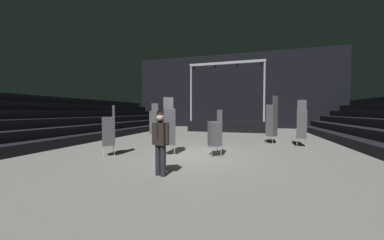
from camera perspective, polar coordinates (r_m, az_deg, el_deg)
name	(u,v)px	position (r m, az deg, el deg)	size (l,w,h in m)	color
ground_plane	(197,156)	(8.29, 1.38, -9.97)	(22.00, 30.00, 0.10)	slate
arena_end_wall	(232,91)	(23.04, 11.08, 7.97)	(22.00, 0.30, 8.00)	black
bleacher_bank_left	(52,118)	(13.97, -34.55, 0.41)	(4.50, 24.00, 2.70)	black
stage_riser	(228,124)	(18.90, 9.89, -1.23)	(6.58, 3.49, 5.87)	black
man_with_tie	(160,140)	(5.53, -8.82, -5.58)	(0.57, 0.34, 1.70)	black
chair_stack_front_left	(109,130)	(8.60, -22.24, -2.73)	(0.62, 0.62, 1.96)	#B2B5BA
chair_stack_front_right	(169,126)	(8.24, -6.43, -1.61)	(0.60, 0.60, 2.31)	#B2B5BA
chair_stack_mid_left	(154,122)	(12.32, -10.51, -0.53)	(0.51, 0.51, 2.22)	#B2B5BA
chair_stack_mid_right	(302,123)	(11.44, 28.27, -0.78)	(0.51, 0.51, 2.31)	#B2B5BA
chair_stack_mid_centre	(215,133)	(7.95, 6.44, -3.57)	(0.60, 0.60, 1.79)	#B2B5BA
chair_stack_rear_left	(272,120)	(11.83, 21.36, 0.05)	(0.62, 0.62, 2.56)	#B2B5BA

